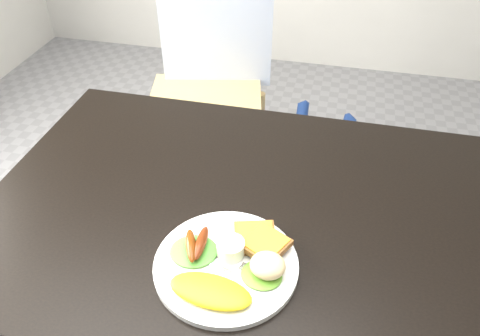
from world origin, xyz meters
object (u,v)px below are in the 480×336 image
at_px(dining_chair, 205,107).
at_px(plate, 226,265).
at_px(dining_table, 253,214).
at_px(person, 285,96).

xyz_separation_m(dining_chair, plate, (0.35, -1.01, 0.31)).
bearing_deg(dining_table, person, 91.99).
xyz_separation_m(dining_table, dining_chair, (-0.37, 0.84, -0.28)).
bearing_deg(person, plate, 101.91).
height_order(dining_table, plate, plate).
relative_size(dining_table, plate, 4.29).
bearing_deg(dining_chair, person, -37.51).
distance_m(dining_table, person, 0.68).
xyz_separation_m(dining_chair, person, (0.35, -0.16, 0.20)).
distance_m(dining_chair, plate, 1.11).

